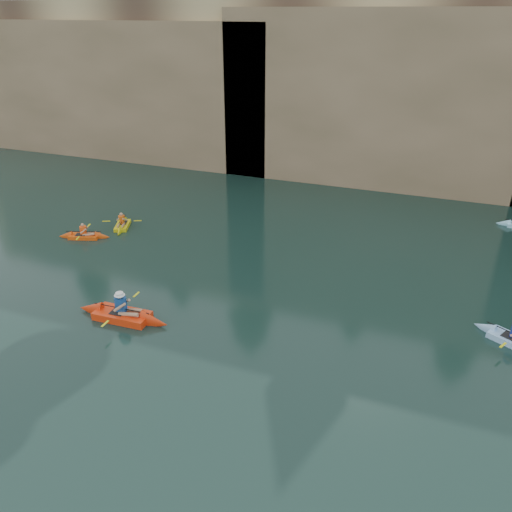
% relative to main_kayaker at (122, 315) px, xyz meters
% --- Properties ---
extents(ground, '(160.00, 160.00, 0.00)m').
position_rel_main_kayaker_xyz_m(ground, '(6.00, -2.42, -0.19)').
color(ground, black).
rests_on(ground, ground).
extents(cliff, '(70.00, 16.00, 12.00)m').
position_rel_main_kayaker_xyz_m(cliff, '(6.00, 27.58, 5.81)').
color(cliff, tan).
rests_on(cliff, ground).
extents(cliff_slab_west, '(26.00, 2.40, 10.56)m').
position_rel_main_kayaker_xyz_m(cliff_slab_west, '(-14.00, 20.18, 5.09)').
color(cliff_slab_west, '#977A5B').
rests_on(cliff_slab_west, ground).
extents(cliff_slab_center, '(24.00, 2.40, 11.40)m').
position_rel_main_kayaker_xyz_m(cliff_slab_center, '(8.00, 20.18, 5.51)').
color(cliff_slab_center, '#977A5B').
rests_on(cliff_slab_center, ground).
extents(sea_cave_west, '(4.50, 1.00, 4.00)m').
position_rel_main_kayaker_xyz_m(sea_cave_west, '(-12.00, 19.53, 1.81)').
color(sea_cave_west, black).
rests_on(sea_cave_west, ground).
extents(sea_cave_center, '(3.50, 1.00, 3.20)m').
position_rel_main_kayaker_xyz_m(sea_cave_center, '(2.00, 19.53, 1.41)').
color(sea_cave_center, black).
rests_on(sea_cave_center, ground).
extents(main_kayaker, '(3.93, 2.62, 1.46)m').
position_rel_main_kayaker_xyz_m(main_kayaker, '(0.00, 0.00, 0.00)').
color(main_kayaker, red).
rests_on(main_kayaker, ground).
extents(kayaker_orange, '(2.79, 2.00, 1.03)m').
position_rel_main_kayaker_xyz_m(kayaker_orange, '(-6.36, 5.81, -0.06)').
color(kayaker_orange, '#E64C0E').
rests_on(kayaker_orange, ground).
extents(kayaker_yellow, '(2.00, 2.66, 1.07)m').
position_rel_main_kayaker_xyz_m(kayaker_yellow, '(-5.31, 7.77, -0.06)').
color(kayaker_yellow, yellow).
rests_on(kayaker_yellow, ground).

